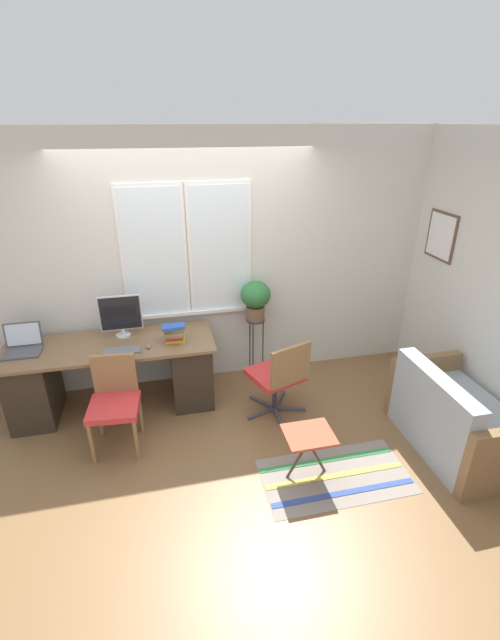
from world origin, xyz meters
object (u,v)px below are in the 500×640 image
(mouse, at_px, (149,347))
(office_chair_swivel, at_px, (279,375))
(book_stack, at_px, (174,333))
(desk_chair_wooden, at_px, (114,400))
(monitor, at_px, (121,315))
(keyboard, at_px, (122,351))
(folding_stool, at_px, (309,438))
(plant_stand, at_px, (255,329))
(laptop, at_px, (23,346))
(couch_loveseat, at_px, (454,420))
(potted_plant, at_px, (256,298))

(mouse, bearing_deg, office_chair_swivel, -14.92)
(book_stack, height_order, desk_chair_wooden, book_stack)
(mouse, bearing_deg, monitor, 127.25)
(keyboard, xyz_separation_m, folding_stool, (1.48, -1.17, -0.35))
(monitor, distance_m, plant_stand, 1.45)
(laptop, xyz_separation_m, keyboard, (0.91, -0.22, -0.05))
(couch_loveseat, bearing_deg, monitor, 63.09)
(monitor, xyz_separation_m, plant_stand, (1.40, 0.08, -0.35))
(laptop, relative_size, desk_chair_wooden, 0.40)
(couch_loveseat, xyz_separation_m, plant_stand, (-1.48, 1.54, 0.33))
(mouse, bearing_deg, couch_loveseat, -23.34)
(keyboard, xyz_separation_m, plant_stand, (1.41, 0.42, -0.13))
(monitor, relative_size, potted_plant, 1.01)
(keyboard, bearing_deg, office_chair_swivel, -12.01)
(monitor, relative_size, plant_stand, 0.59)
(book_stack, height_order, potted_plant, potted_plant)
(monitor, relative_size, mouse, 6.74)
(keyboard, distance_m, office_chair_swivel, 1.54)
(folding_stool, bearing_deg, potted_plant, 92.51)
(book_stack, xyz_separation_m, desk_chair_wooden, (-0.59, -0.50, -0.36))
(monitor, xyz_separation_m, folding_stool, (1.47, -1.51, -0.57))
(couch_loveseat, bearing_deg, book_stack, 62.83)
(laptop, distance_m, couch_loveseat, 4.06)
(desk_chair_wooden, xyz_separation_m, plant_stand, (1.49, 0.82, 0.15))
(mouse, bearing_deg, folding_stool, -44.02)
(monitor, bearing_deg, folding_stool, -45.71)
(keyboard, distance_m, mouse, 0.25)
(book_stack, bearing_deg, monitor, 154.33)
(book_stack, xyz_separation_m, potted_plant, (0.90, 0.32, 0.17))
(plant_stand, bearing_deg, laptop, -175.07)
(plant_stand, height_order, folding_stool, plant_stand)
(keyboard, bearing_deg, desk_chair_wooden, -101.54)
(desk_chair_wooden, xyz_separation_m, office_chair_swivel, (1.56, 0.08, -0.01))
(monitor, relative_size, folding_stool, 0.99)
(plant_stand, bearing_deg, potted_plant, 90.00)
(plant_stand, bearing_deg, book_stack, -160.47)
(monitor, relative_size, couch_loveseat, 0.36)
(desk_chair_wooden, relative_size, couch_loveseat, 0.70)
(book_stack, bearing_deg, mouse, -161.55)
(mouse, xyz_separation_m, plant_stand, (1.16, 0.40, -0.14))
(monitor, distance_m, mouse, 0.46)
(laptop, bearing_deg, keyboard, -13.37)
(mouse, distance_m, potted_plant, 1.25)
(office_chair_swivel, bearing_deg, plant_stand, -103.94)
(keyboard, height_order, office_chair_swivel, office_chair_swivel)
(book_stack, distance_m, folding_stool, 1.66)
(book_stack, bearing_deg, couch_loveseat, -27.17)
(book_stack, relative_size, folding_stool, 0.51)
(keyboard, distance_m, book_stack, 0.52)
(keyboard, relative_size, couch_loveseat, 0.29)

